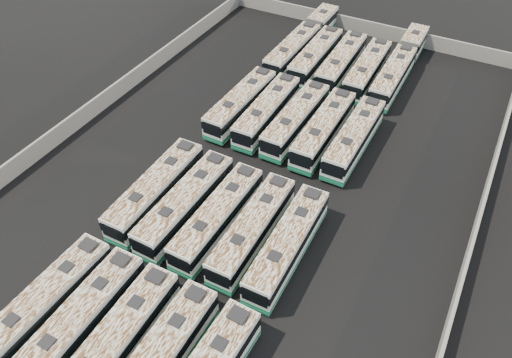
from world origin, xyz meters
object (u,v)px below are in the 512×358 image
at_px(bus_midfront_right, 253,230).
at_px(bus_midback_left, 267,111).
at_px(bus_back_far_left, 303,41).
at_px(bus_midfront_far_right, 288,245).
at_px(bus_midback_center, 296,120).
at_px(bus_front_left, 80,322).
at_px(bus_midback_right, 324,129).
at_px(bus_midback_far_left, 241,103).
at_px(bus_back_center, 341,63).
at_px(bus_front_far_left, 46,303).
at_px(bus_midback_far_right, 354,138).
at_px(bus_back_left, 316,57).
at_px(bus_front_center, 116,343).
at_px(bus_midfront_far_left, 156,190).
at_px(bus_back_far_right, 400,65).
at_px(bus_midfront_left, 185,204).
at_px(bus_back_right, 367,70).
at_px(bus_midfront_center, 218,217).

relative_size(bus_midfront_right, bus_midback_left, 0.98).
bearing_deg(bus_back_far_left, bus_midback_left, -78.51).
xyz_separation_m(bus_midfront_far_right, bus_midback_center, (-7.15, 17.16, 0.01)).
bearing_deg(bus_front_left, bus_midback_right, 76.79).
relative_size(bus_midfront_right, bus_back_far_left, 0.64).
xyz_separation_m(bus_front_left, bus_midback_far_left, (-3.54, 31.54, -0.01)).
distance_m(bus_back_far_left, bus_back_center, 7.80).
height_order(bus_front_far_left, bus_midback_right, bus_midback_right).
xyz_separation_m(bus_midfront_far_right, bus_midback_far_right, (-0.03, 17.07, 0.01)).
bearing_deg(bus_back_left, bus_front_far_left, -95.10).
relative_size(bus_midback_left, bus_back_left, 0.99).
relative_size(bus_front_center, bus_back_left, 1.00).
bearing_deg(bus_midback_center, bus_midback_left, -177.50).
height_order(bus_front_left, bus_midfront_far_right, bus_front_left).
distance_m(bus_front_center, bus_midback_far_right, 32.47).
bearing_deg(bus_back_left, bus_midback_left, -90.75).
bearing_deg(bus_midfront_far_left, bus_midback_center, 66.42).
height_order(bus_midfront_far_left, bus_midback_right, bus_midfront_far_left).
bearing_deg(bus_midfront_far_right, bus_back_far_right, 89.10).
distance_m(bus_midfront_far_right, bus_back_center, 32.44).
height_order(bus_front_center, bus_midback_right, bus_front_center).
relative_size(bus_midfront_left, bus_midback_center, 1.01).
relative_size(bus_front_far_left, bus_front_center, 0.98).
height_order(bus_midfront_far_left, bus_midback_far_left, bus_midfront_far_left).
xyz_separation_m(bus_midback_right, bus_midback_far_right, (3.59, 0.11, -0.02)).
distance_m(bus_midback_center, bus_midback_far_right, 7.12).
bearing_deg(bus_front_left, bus_back_right, 80.64).
bearing_deg(bus_midback_right, bus_midfront_right, -90.11).
distance_m(bus_midfront_far_left, bus_midback_left, 17.36).
bearing_deg(bus_back_far_right, bus_back_far_left, 179.70).
relative_size(bus_midback_far_left, bus_back_right, 1.01).
height_order(bus_midfront_far_right, bus_midback_center, bus_midback_center).
relative_size(bus_back_far_left, bus_back_right, 1.55).
distance_m(bus_midback_far_right, bus_back_far_right, 17.88).
distance_m(bus_midback_center, bus_back_left, 14.78).
distance_m(bus_front_center, bus_midfront_far_left, 16.31).
xyz_separation_m(bus_midfront_right, bus_midback_left, (-7.26, 16.97, 0.03)).
bearing_deg(bus_front_far_left, bus_midfront_center, 64.83).
xyz_separation_m(bus_midfront_far_right, bus_midback_far_left, (-14.35, 17.00, 0.00)).
height_order(bus_front_far_left, bus_back_right, bus_back_right).
height_order(bus_midfront_far_left, bus_midback_center, bus_midfront_far_left).
bearing_deg(bus_midback_left, bus_midfront_far_left, -102.76).
bearing_deg(bus_midfront_far_right, bus_back_right, 95.29).
bearing_deg(bus_midback_center, bus_back_far_left, 112.71).
xyz_separation_m(bus_midfront_far_left, bus_back_far_left, (0.09, 34.84, -0.05)).
bearing_deg(bus_back_center, bus_front_far_left, -100.38).
bearing_deg(bus_back_far_right, bus_midfront_left, -107.41).
bearing_deg(bus_midback_center, bus_midfront_far_right, -66.51).
distance_m(bus_front_center, bus_back_far_right, 50.06).
height_order(bus_front_far_left, bus_midfront_center, bus_front_far_left).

